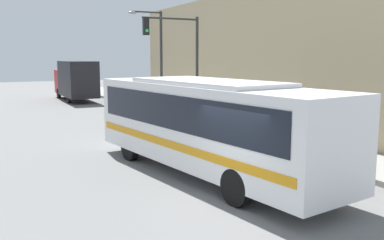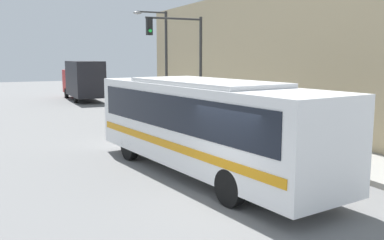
% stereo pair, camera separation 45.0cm
% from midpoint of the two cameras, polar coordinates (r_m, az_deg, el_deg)
% --- Properties ---
extents(ground_plane, '(120.00, 120.00, 0.00)m').
position_cam_midpoint_polar(ground_plane, '(11.21, 6.85, -11.29)').
color(ground_plane, slate).
extents(sidewalk, '(3.04, 70.00, 0.18)m').
position_cam_midpoint_polar(sidewalk, '(31.39, -3.33, 1.71)').
color(sidewalk, gray).
rests_on(sidewalk, ground_plane).
extents(building_facade, '(6.00, 24.39, 7.40)m').
position_cam_midpoint_polar(building_facade, '(27.40, 11.00, 8.16)').
color(building_facade, tan).
rests_on(building_facade, ground_plane).
extents(city_bus, '(3.95, 10.44, 3.05)m').
position_cam_midpoint_polar(city_bus, '(13.57, 2.56, -0.08)').
color(city_bus, white).
rests_on(city_bus, ground_plane).
extents(delivery_truck, '(2.30, 7.90, 3.39)m').
position_cam_midpoint_polar(delivery_truck, '(38.23, -14.03, 5.29)').
color(delivery_truck, black).
rests_on(delivery_truck, ground_plane).
extents(fire_hydrant, '(0.20, 0.27, 0.69)m').
position_cam_midpoint_polar(fire_hydrant, '(17.29, 13.73, -2.62)').
color(fire_hydrant, '#999999').
rests_on(fire_hydrant, sidewalk).
extents(traffic_light_pole, '(3.28, 0.35, 5.75)m').
position_cam_midpoint_polar(traffic_light_pole, '(23.52, -0.63, 9.24)').
color(traffic_light_pole, '#2D2D2D').
rests_on(traffic_light_pole, sidewalk).
extents(parking_meter, '(0.14, 0.14, 1.30)m').
position_cam_midpoint_polar(parking_meter, '(20.05, 7.38, 0.61)').
color(parking_meter, '#2D2D2D').
rests_on(parking_meter, sidewalk).
extents(street_lamp, '(2.34, 0.28, 6.54)m').
position_cam_midpoint_polar(street_lamp, '(28.78, -3.59, 9.07)').
color(street_lamp, '#2D2D2D').
rests_on(street_lamp, sidewalk).
extents(pedestrian_near_corner, '(0.34, 0.34, 1.62)m').
position_cam_midpoint_polar(pedestrian_near_corner, '(18.23, 14.65, -0.58)').
color(pedestrian_near_corner, slate).
rests_on(pedestrian_near_corner, sidewalk).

